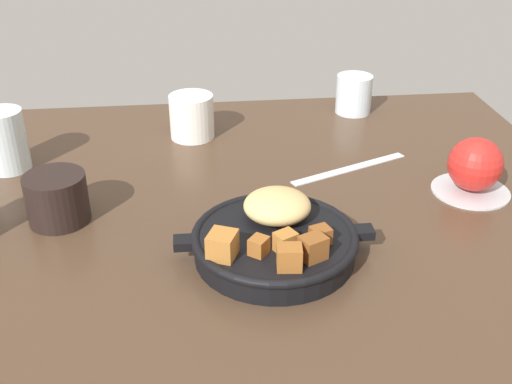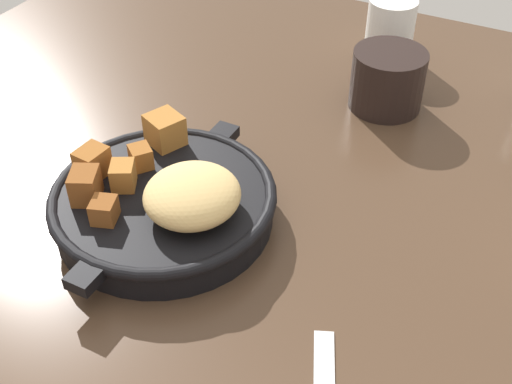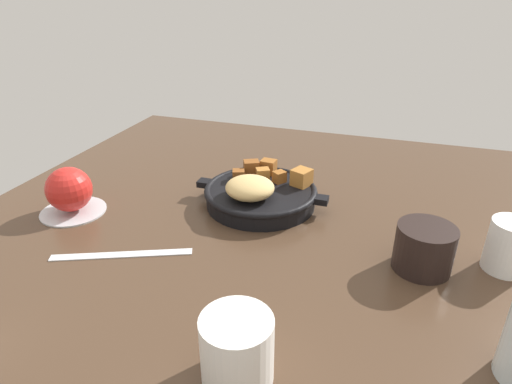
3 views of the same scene
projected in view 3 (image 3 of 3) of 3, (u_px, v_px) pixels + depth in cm
name	position (u px, v px, depth cm)	size (l,w,h in cm)	color
ground_plane	(266.00, 224.00, 80.10)	(106.74, 103.34, 2.40)	#473323
cast_iron_skillet	(260.00, 193.00, 82.96)	(25.75, 21.48, 7.09)	black
saucer_plate	(73.00, 210.00, 81.45)	(11.83, 11.83, 0.60)	#B7BABF
red_apple	(69.00, 189.00, 79.50)	(8.20, 8.20, 8.20)	red
butter_knife	(122.00, 254.00, 68.80)	(22.01, 1.60, 0.36)	silver
ceramic_mug_white	(237.00, 349.00, 46.35)	(7.93, 7.93, 7.90)	silver
coffee_mug_dark	(424.00, 248.00, 64.33)	(8.58, 8.58, 7.04)	black
white_creamer_pitcher	(509.00, 246.00, 63.99)	(6.26, 6.26, 7.97)	white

